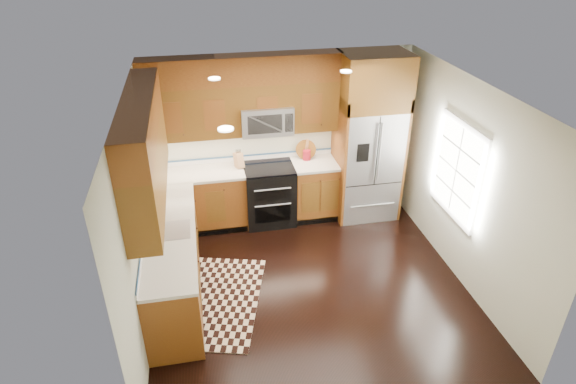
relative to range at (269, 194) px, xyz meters
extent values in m
plane|color=black|center=(0.25, -1.67, -0.47)|extent=(4.00, 4.00, 0.00)
cube|color=beige|center=(0.25, 0.33, 0.83)|extent=(4.00, 0.02, 2.60)
cube|color=beige|center=(-1.75, -1.67, 0.83)|extent=(0.02, 4.00, 2.60)
cube|color=beige|center=(2.25, -1.67, 0.83)|extent=(0.02, 4.00, 2.60)
cube|color=white|center=(2.23, -1.47, 0.93)|extent=(0.04, 1.10, 1.30)
cube|color=white|center=(2.22, -1.47, 0.93)|extent=(0.02, 0.95, 1.15)
cube|color=brown|center=(-1.06, 0.03, -0.02)|extent=(1.37, 0.60, 0.90)
cube|color=brown|center=(0.74, 0.03, -0.02)|extent=(0.72, 0.60, 0.90)
cube|color=brown|center=(-1.45, -1.47, -0.02)|extent=(0.60, 2.40, 0.90)
cube|color=silver|center=(-0.32, 0.03, 0.45)|extent=(2.85, 0.62, 0.04)
cube|color=silver|center=(-1.45, -1.47, 0.45)|extent=(0.62, 2.40, 0.04)
cube|color=brown|center=(-0.32, 0.17, 1.36)|extent=(2.85, 0.33, 0.75)
cube|color=brown|center=(-1.58, -1.47, 1.36)|extent=(0.33, 2.40, 0.75)
cube|color=brown|center=(-0.32, 0.17, 1.93)|extent=(2.85, 0.33, 0.40)
cube|color=brown|center=(-1.58, -1.47, 1.93)|extent=(0.33, 2.40, 0.40)
cube|color=black|center=(0.00, 0.00, -0.01)|extent=(0.76, 0.64, 0.92)
cube|color=black|center=(0.00, 0.00, 0.47)|extent=(0.76, 0.60, 0.02)
cube|color=black|center=(0.00, -0.31, 0.15)|extent=(0.55, 0.01, 0.18)
cube|color=black|center=(0.00, -0.31, -0.17)|extent=(0.55, 0.01, 0.28)
cylinder|color=#B2B2B7|center=(0.00, -0.34, 0.27)|extent=(0.55, 0.02, 0.02)
cylinder|color=#B2B2B7|center=(0.00, -0.34, 0.00)|extent=(0.55, 0.02, 0.02)
cube|color=#B2B2B7|center=(0.00, 0.13, 1.19)|extent=(0.76, 0.40, 0.42)
cube|color=black|center=(-0.05, -0.06, 1.19)|extent=(0.50, 0.01, 0.28)
cube|color=#B2B2B7|center=(1.55, -0.04, 0.43)|extent=(0.90, 0.74, 1.80)
cube|color=black|center=(1.55, -0.41, 0.78)|extent=(0.01, 0.01, 1.08)
cube|color=black|center=(1.33, -0.41, 0.78)|extent=(0.18, 0.01, 0.28)
cube|color=brown|center=(1.08, -0.04, 0.53)|extent=(0.04, 0.74, 2.00)
cube|color=brown|center=(2.02, -0.04, 0.53)|extent=(0.04, 0.74, 2.00)
cube|color=brown|center=(1.55, -0.04, 1.73)|extent=(0.98, 0.74, 0.80)
cube|color=#B2B2B7|center=(-1.45, -1.47, 0.48)|extent=(0.50, 0.42, 0.02)
cylinder|color=#B2B2B7|center=(-1.65, -1.25, 0.61)|extent=(0.02, 0.02, 0.28)
torus|color=#B2B2B7|center=(-1.65, -1.33, 0.75)|extent=(0.18, 0.02, 0.18)
cube|color=black|center=(-0.95, -1.74, -0.46)|extent=(1.42, 1.90, 0.01)
cube|color=#A67A50|center=(-0.44, 0.10, 0.59)|extent=(0.15, 0.17, 0.23)
cylinder|color=maroon|center=(0.62, 0.16, 0.55)|extent=(0.16, 0.16, 0.16)
cylinder|color=brown|center=(0.62, 0.20, 0.48)|extent=(0.38, 0.38, 0.02)
camera|label=1|loc=(-0.98, -6.46, 3.71)|focal=30.00mm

